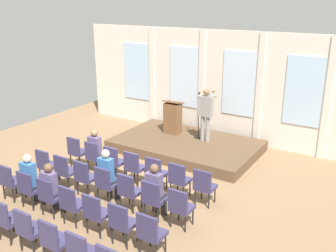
% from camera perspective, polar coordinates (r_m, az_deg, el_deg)
% --- Properties ---
extents(ground_plane, '(13.63, 13.63, 0.00)m').
position_cam_1_polar(ground_plane, '(10.08, -6.68, -9.63)').
color(ground_plane, '#846647').
extents(rear_partition, '(10.49, 0.14, 3.75)m').
position_cam_1_polar(rear_partition, '(13.46, 6.51, 6.19)').
color(rear_partition, silver).
rests_on(rear_partition, ground).
extents(stage_platform, '(4.54, 2.82, 0.33)m').
position_cam_1_polar(stage_platform, '(12.52, 2.70, -2.90)').
color(stage_platform, brown).
rests_on(stage_platform, ground).
extents(speaker, '(0.51, 0.69, 1.73)m').
position_cam_1_polar(speaker, '(12.16, 5.66, 2.22)').
color(speaker, gray).
rests_on(speaker, stage_platform).
extents(mic_stand, '(0.28, 0.28, 1.55)m').
position_cam_1_polar(mic_stand, '(12.66, 4.54, -0.27)').
color(mic_stand, black).
rests_on(mic_stand, stage_platform).
extents(lectern, '(0.60, 0.48, 1.16)m').
position_cam_1_polar(lectern, '(13.01, 0.70, 1.31)').
color(lectern, brown).
rests_on(lectern, stage_platform).
extents(chair_r0_c0, '(0.46, 0.44, 0.94)m').
position_cam_1_polar(chair_r0_c0, '(11.46, -13.44, -3.51)').
color(chair_r0_c0, black).
rests_on(chair_r0_c0, ground).
extents(chair_r0_c1, '(0.46, 0.44, 0.94)m').
position_cam_1_polar(chair_r0_c1, '(11.01, -10.88, -4.26)').
color(chair_r0_c1, black).
rests_on(chair_r0_c1, ground).
extents(audience_r0_c1, '(0.36, 0.39, 1.28)m').
position_cam_1_polar(audience_r0_c1, '(11.00, -10.65, -3.25)').
color(audience_r0_c1, '#2D2D33').
rests_on(audience_r0_c1, ground).
extents(chair_r0_c2, '(0.46, 0.44, 0.94)m').
position_cam_1_polar(chair_r0_c2, '(10.58, -8.11, -5.06)').
color(chair_r0_c2, black).
rests_on(chair_r0_c2, ground).
extents(chair_r0_c3, '(0.46, 0.44, 0.94)m').
position_cam_1_polar(chair_r0_c3, '(10.19, -5.10, -5.91)').
color(chair_r0_c3, black).
rests_on(chair_r0_c3, ground).
extents(chair_r0_c4, '(0.46, 0.44, 0.94)m').
position_cam_1_polar(chair_r0_c4, '(9.82, -1.86, -6.81)').
color(chair_r0_c4, black).
rests_on(chair_r0_c4, ground).
extents(chair_r0_c5, '(0.46, 0.44, 0.94)m').
position_cam_1_polar(chair_r0_c5, '(9.49, 1.64, -7.74)').
color(chair_r0_c5, black).
rests_on(chair_r0_c5, ground).
extents(chair_r0_c6, '(0.46, 0.44, 0.94)m').
position_cam_1_polar(chair_r0_c6, '(9.21, 5.39, -8.71)').
color(chair_r0_c6, black).
rests_on(chair_r0_c6, ground).
extents(chair_r1_c0, '(0.46, 0.44, 0.94)m').
position_cam_1_polar(chair_r1_c0, '(10.77, -17.66, -5.37)').
color(chair_r1_c0, black).
rests_on(chair_r1_c0, ground).
extents(chair_r1_c1, '(0.46, 0.44, 0.94)m').
position_cam_1_polar(chair_r1_c1, '(10.29, -15.11, -6.27)').
color(chair_r1_c1, black).
rests_on(chair_r1_c1, ground).
extents(chair_r1_c2, '(0.46, 0.44, 0.94)m').
position_cam_1_polar(chair_r1_c2, '(9.83, -12.32, -7.23)').
color(chair_r1_c2, black).
rests_on(chair_r1_c2, ground).
extents(chair_r1_c3, '(0.46, 0.44, 0.94)m').
position_cam_1_polar(chair_r1_c3, '(9.40, -9.25, -8.28)').
color(chair_r1_c3, black).
rests_on(chair_r1_c3, ground).
extents(audience_r1_c3, '(0.36, 0.39, 1.36)m').
position_cam_1_polar(audience_r1_c3, '(9.36, -9.00, -6.90)').
color(audience_r1_c3, '#2D2D33').
rests_on(audience_r1_c3, ground).
extents(chair_r1_c4, '(0.46, 0.44, 0.94)m').
position_cam_1_polar(chair_r1_c4, '(9.01, -5.88, -9.39)').
color(chair_r1_c4, black).
rests_on(chair_r1_c4, ground).
extents(chair_r1_c5, '(0.46, 0.44, 0.94)m').
position_cam_1_polar(chair_r1_c5, '(8.65, -2.19, -10.55)').
color(chair_r1_c5, black).
rests_on(chair_r1_c5, ground).
extents(audience_r1_c5, '(0.36, 0.39, 1.32)m').
position_cam_1_polar(audience_r1_c5, '(8.61, -1.90, -9.19)').
color(audience_r1_c5, '#2D2D33').
rests_on(audience_r1_c5, ground).
extents(chair_r1_c6, '(0.46, 0.44, 0.94)m').
position_cam_1_polar(chair_r1_c6, '(8.33, 1.83, -11.77)').
color(chair_r1_c6, black).
rests_on(chair_r1_c6, ground).
extents(chair_r2_c0, '(0.46, 0.44, 0.94)m').
position_cam_1_polar(chair_r2_c0, '(10.15, -22.45, -7.42)').
color(chair_r2_c0, black).
rests_on(chair_r2_c0, ground).
extents(chair_r2_c1, '(0.46, 0.44, 0.94)m').
position_cam_1_polar(chair_r2_c1, '(9.64, -19.99, -8.51)').
color(chair_r2_c1, black).
rests_on(chair_r2_c1, ground).
extents(audience_r2_c1, '(0.36, 0.39, 1.35)m').
position_cam_1_polar(audience_r2_c1, '(9.60, -19.75, -7.22)').
color(audience_r2_c1, '#2D2D33').
rests_on(audience_r2_c1, ground).
extents(chair_r2_c2, '(0.46, 0.44, 0.94)m').
position_cam_1_polar(chair_r2_c2, '(9.15, -17.24, -9.70)').
color(chair_r2_c2, black).
rests_on(chair_r2_c2, ground).
extents(audience_r2_c2, '(0.36, 0.39, 1.27)m').
position_cam_1_polar(audience_r2_c2, '(9.12, -16.95, -8.53)').
color(audience_r2_c2, '#2D2D33').
rests_on(audience_r2_c2, ground).
extents(chair_r2_c3, '(0.46, 0.44, 0.94)m').
position_cam_1_polar(chair_r2_c3, '(8.69, -14.17, -11.00)').
color(chair_r2_c3, black).
rests_on(chair_r2_c3, ground).
extents(chair_r2_c4, '(0.46, 0.44, 0.94)m').
position_cam_1_polar(chair_r2_c4, '(8.26, -10.73, -12.39)').
color(chair_r2_c4, black).
rests_on(chair_r2_c4, ground).
extents(chair_r2_c5, '(0.46, 0.44, 0.94)m').
position_cam_1_polar(chair_r2_c5, '(7.87, -6.90, -13.88)').
color(chair_r2_c5, black).
rests_on(chair_r2_c5, ground).
extents(chair_r2_c6, '(0.46, 0.44, 0.94)m').
position_cam_1_polar(chair_r2_c6, '(7.52, -2.63, -15.45)').
color(chair_r2_c6, black).
rests_on(chair_r2_c6, ground).
extents(chair_r3_c2, '(0.46, 0.44, 0.94)m').
position_cam_1_polar(chair_r3_c2, '(8.58, -22.97, -12.44)').
color(chair_r3_c2, black).
rests_on(chair_r3_c2, ground).
extents(chair_r3_c3, '(0.46, 0.44, 0.94)m').
position_cam_1_polar(chair_r3_c3, '(8.08, -20.01, -14.06)').
color(chair_r3_c3, black).
rests_on(chair_r3_c3, ground).
extents(chair_r3_c4, '(0.46, 0.44, 0.94)m').
position_cam_1_polar(chair_r3_c4, '(7.62, -16.63, -15.83)').
color(chair_r3_c4, black).
rests_on(chair_r3_c4, ground).
extents(chair_r3_c5, '(0.46, 0.44, 0.94)m').
position_cam_1_polar(chair_r3_c5, '(7.19, -12.75, -17.76)').
color(chair_r3_c5, black).
rests_on(chair_r3_c5, ground).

